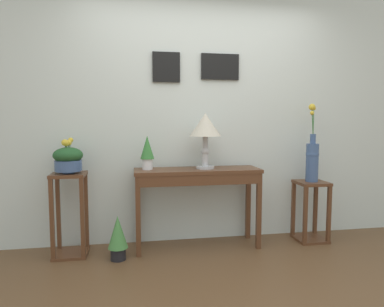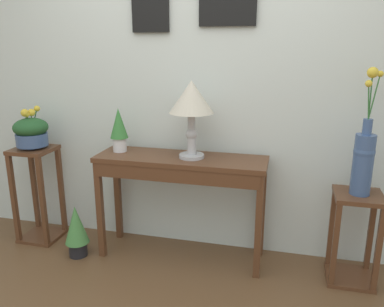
{
  "view_description": "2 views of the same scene",
  "coord_description": "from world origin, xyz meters",
  "px_view_note": "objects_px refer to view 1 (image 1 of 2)",
  "views": [
    {
      "loc": [
        -0.7,
        -2.04,
        1.25
      ],
      "look_at": [
        -0.12,
        1.31,
        0.94
      ],
      "focal_mm": 31.51,
      "sensor_mm": 36.0,
      "label": 1
    },
    {
      "loc": [
        0.65,
        -1.39,
        1.58
      ],
      "look_at": [
        -0.02,
        1.26,
        0.81
      ],
      "focal_mm": 36.43,
      "sensor_mm": 36.0,
      "label": 2
    }
  ],
  "objects_px": {
    "pedestal_stand_left": "(70,215)",
    "console_table": "(198,181)",
    "pedestal_stand_right": "(311,211)",
    "flower_vase_tall_right": "(312,157)",
    "potted_plant_on_console": "(147,151)",
    "planter_bowl_wide_left": "(68,159)",
    "potted_plant_floor": "(118,236)",
    "table_lamp": "(205,128)"
  },
  "relations": [
    {
      "from": "pedestal_stand_left",
      "to": "console_table",
      "type": "bearing_deg",
      "value": -0.54
    },
    {
      "from": "pedestal_stand_right",
      "to": "flower_vase_tall_right",
      "type": "xyz_separation_m",
      "value": [
        0.0,
        0.0,
        0.57
      ]
    },
    {
      "from": "potted_plant_on_console",
      "to": "planter_bowl_wide_left",
      "type": "distance_m",
      "value": 0.73
    },
    {
      "from": "planter_bowl_wide_left",
      "to": "potted_plant_floor",
      "type": "bearing_deg",
      "value": -23.36
    },
    {
      "from": "potted_plant_on_console",
      "to": "flower_vase_tall_right",
      "type": "distance_m",
      "value": 1.71
    },
    {
      "from": "pedestal_stand_right",
      "to": "planter_bowl_wide_left",
      "type": "bearing_deg",
      "value": 179.69
    },
    {
      "from": "pedestal_stand_left",
      "to": "potted_plant_floor",
      "type": "relative_size",
      "value": 1.91
    },
    {
      "from": "planter_bowl_wide_left",
      "to": "pedestal_stand_right",
      "type": "height_order",
      "value": "planter_bowl_wide_left"
    },
    {
      "from": "potted_plant_on_console",
      "to": "planter_bowl_wide_left",
      "type": "bearing_deg",
      "value": -176.51
    },
    {
      "from": "pedestal_stand_left",
      "to": "planter_bowl_wide_left",
      "type": "height_order",
      "value": "planter_bowl_wide_left"
    },
    {
      "from": "potted_plant_on_console",
      "to": "pedestal_stand_right",
      "type": "height_order",
      "value": "potted_plant_on_console"
    },
    {
      "from": "potted_plant_floor",
      "to": "pedestal_stand_left",
      "type": "bearing_deg",
      "value": 156.68
    },
    {
      "from": "console_table",
      "to": "potted_plant_on_console",
      "type": "xyz_separation_m",
      "value": [
        -0.49,
        0.06,
        0.3
      ]
    },
    {
      "from": "pedestal_stand_right",
      "to": "flower_vase_tall_right",
      "type": "distance_m",
      "value": 0.57
    },
    {
      "from": "potted_plant_on_console",
      "to": "pedestal_stand_left",
      "type": "height_order",
      "value": "potted_plant_on_console"
    },
    {
      "from": "flower_vase_tall_right",
      "to": "table_lamp",
      "type": "bearing_deg",
      "value": 178.88
    },
    {
      "from": "planter_bowl_wide_left",
      "to": "pedestal_stand_right",
      "type": "relative_size",
      "value": 0.51
    },
    {
      "from": "potted_plant_floor",
      "to": "console_table",
      "type": "bearing_deg",
      "value": 13.11
    },
    {
      "from": "console_table",
      "to": "pedestal_stand_right",
      "type": "height_order",
      "value": "console_table"
    },
    {
      "from": "potted_plant_floor",
      "to": "planter_bowl_wide_left",
      "type": "bearing_deg",
      "value": 156.64
    },
    {
      "from": "planter_bowl_wide_left",
      "to": "flower_vase_tall_right",
      "type": "bearing_deg",
      "value": -0.26
    },
    {
      "from": "planter_bowl_wide_left",
      "to": "potted_plant_on_console",
      "type": "bearing_deg",
      "value": 3.49
    },
    {
      "from": "potted_plant_on_console",
      "to": "flower_vase_tall_right",
      "type": "relative_size",
      "value": 0.41
    },
    {
      "from": "potted_plant_on_console",
      "to": "pedestal_stand_right",
      "type": "distance_m",
      "value": 1.83
    },
    {
      "from": "table_lamp",
      "to": "flower_vase_tall_right",
      "type": "xyz_separation_m",
      "value": [
        1.14,
        -0.02,
        -0.31
      ]
    },
    {
      "from": "table_lamp",
      "to": "planter_bowl_wide_left",
      "type": "bearing_deg",
      "value": -179.52
    },
    {
      "from": "table_lamp",
      "to": "flower_vase_tall_right",
      "type": "bearing_deg",
      "value": -1.12
    },
    {
      "from": "potted_plant_on_console",
      "to": "planter_bowl_wide_left",
      "type": "xyz_separation_m",
      "value": [
        -0.73,
        -0.04,
        -0.06
      ]
    },
    {
      "from": "potted_plant_floor",
      "to": "potted_plant_on_console",
      "type": "bearing_deg",
      "value": 39.81
    },
    {
      "from": "table_lamp",
      "to": "pedestal_stand_right",
      "type": "xyz_separation_m",
      "value": [
        1.13,
        -0.02,
        -0.88
      ]
    },
    {
      "from": "pedestal_stand_right",
      "to": "flower_vase_tall_right",
      "type": "height_order",
      "value": "flower_vase_tall_right"
    },
    {
      "from": "potted_plant_on_console",
      "to": "flower_vase_tall_right",
      "type": "xyz_separation_m",
      "value": [
        1.7,
        -0.06,
        -0.08
      ]
    },
    {
      "from": "table_lamp",
      "to": "potted_plant_floor",
      "type": "bearing_deg",
      "value": -166.61
    },
    {
      "from": "planter_bowl_wide_left",
      "to": "table_lamp",
      "type": "bearing_deg",
      "value": 0.48
    },
    {
      "from": "table_lamp",
      "to": "potted_plant_on_console",
      "type": "height_order",
      "value": "table_lamp"
    },
    {
      "from": "console_table",
      "to": "pedestal_stand_left",
      "type": "height_order",
      "value": "console_table"
    },
    {
      "from": "console_table",
      "to": "potted_plant_floor",
      "type": "xyz_separation_m",
      "value": [
        -0.77,
        -0.18,
        -0.45
      ]
    },
    {
      "from": "table_lamp",
      "to": "planter_bowl_wide_left",
      "type": "xyz_separation_m",
      "value": [
        -1.29,
        -0.01,
        -0.28
      ]
    },
    {
      "from": "console_table",
      "to": "pedestal_stand_left",
      "type": "distance_m",
      "value": 1.25
    },
    {
      "from": "pedestal_stand_left",
      "to": "planter_bowl_wide_left",
      "type": "xyz_separation_m",
      "value": [
        -0.0,
        0.0,
        0.53
      ]
    },
    {
      "from": "potted_plant_on_console",
      "to": "pedestal_stand_right",
      "type": "relative_size",
      "value": 0.52
    },
    {
      "from": "pedestal_stand_right",
      "to": "potted_plant_on_console",
      "type": "bearing_deg",
      "value": 178.07
    }
  ]
}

